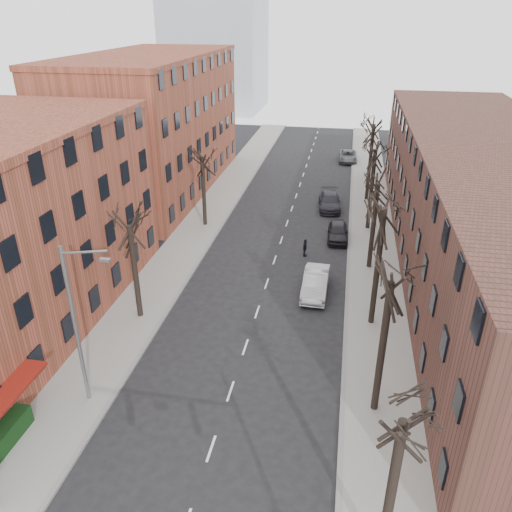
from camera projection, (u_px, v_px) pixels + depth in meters
The scene contains 18 objects.
sidewalk_left at pixel (204, 221), 48.52m from camera, with size 4.00×90.00×0.15m, color gray.
sidewalk_right at pixel (372, 233), 45.91m from camera, with size 4.00×90.00×0.15m, color gray.
building_left_far at pixel (153, 126), 54.67m from camera, with size 12.00×28.00×14.00m, color brown.
building_right at pixel (487, 207), 38.00m from camera, with size 12.00×50.00×10.00m, color #4F2C25.
awning_left at pixel (5, 453), 23.25m from camera, with size 1.20×7.00×0.15m, color maroon.
tree_right_b at pixel (374, 410), 25.75m from camera, with size 5.20×5.20×10.80m, color black, non-canonical shape.
tree_right_c at pixel (371, 323), 32.80m from camera, with size 5.20×5.20×11.60m, color black, non-canonical shape.
tree_right_d at pixel (369, 268), 39.84m from camera, with size 5.20×5.20×10.00m, color black, non-canonical shape.
tree_right_e at pixel (367, 229), 46.89m from camera, with size 5.20×5.20×10.80m, color black, non-canonical shape.
tree_right_f at pixel (366, 200), 53.93m from camera, with size 5.20×5.20×11.60m, color black, non-canonical shape.
tree_left_a at pixel (141, 317), 33.52m from camera, with size 5.20×5.20×9.50m, color black, non-canonical shape.
tree_left_b at pixel (205, 226), 47.61m from camera, with size 5.20×5.20×9.50m, color black, non-canonical shape.
streetlight at pixel (78, 321), 24.15m from camera, with size 2.45×0.22×9.03m.
silver_sedan at pixel (315, 283), 35.99m from camera, with size 1.75×5.01×1.65m, color #A8AAAF.
parked_car_near at pixel (338, 232), 44.45m from camera, with size 1.77×4.39×1.50m, color black.
parked_car_mid at pixel (330, 201), 51.37m from camera, with size 2.16×5.30×1.54m, color #222029.
parked_car_far at pixel (348, 156), 67.38m from camera, with size 2.34×5.07×1.41m, color #54565B.
pedestrian_crossing at pixel (305, 248), 41.41m from camera, with size 0.89×0.37×1.52m, color black.
Camera 1 is at (5.18, -8.31, 18.58)m, focal length 35.00 mm.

